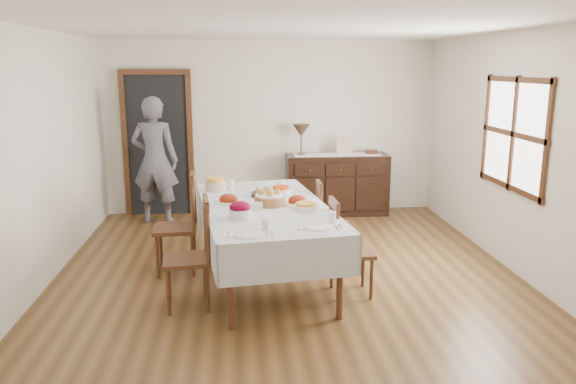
{
  "coord_description": "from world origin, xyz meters",
  "views": [
    {
      "loc": [
        -0.5,
        -5.53,
        2.23
      ],
      "look_at": [
        0.0,
        0.1,
        0.95
      ],
      "focal_mm": 35.0,
      "sensor_mm": 36.0,
      "label": 1
    }
  ],
  "objects": [
    {
      "name": "ground",
      "position": [
        0.0,
        0.0,
        0.0
      ],
      "size": [
        6.0,
        6.0,
        0.0
      ],
      "primitive_type": "plane",
      "color": "brown"
    },
    {
      "name": "room_shell",
      "position": [
        -0.15,
        0.42,
        1.64
      ],
      "size": [
        5.02,
        6.02,
        2.65
      ],
      "color": "white",
      "rests_on": "ground"
    },
    {
      "name": "dining_table",
      "position": [
        -0.25,
        0.04,
        0.74
      ],
      "size": [
        1.54,
        2.56,
        0.83
      ],
      "rotation": [
        0.0,
        0.0,
        0.13
      ],
      "color": "silver",
      "rests_on": "ground"
    },
    {
      "name": "chair_left_near",
      "position": [
        -0.95,
        -0.51,
        0.53
      ],
      "size": [
        0.48,
        0.48,
        1.04
      ],
      "rotation": [
        0.0,
        0.0,
        -1.46
      ],
      "color": "#4D2B18",
      "rests_on": "ground"
    },
    {
      "name": "chair_left_far",
      "position": [
        -1.15,
        0.43,
        0.56
      ],
      "size": [
        0.47,
        0.47,
        1.1
      ],
      "rotation": [
        0.0,
        0.0,
        -1.54
      ],
      "color": "#4D2B18",
      "rests_on": "ground"
    },
    {
      "name": "chair_right_near",
      "position": [
        0.54,
        -0.36,
        0.49
      ],
      "size": [
        0.42,
        0.42,
        0.97
      ],
      "rotation": [
        0.0,
        0.0,
        1.6
      ],
      "color": "#4D2B18",
      "rests_on": "ground"
    },
    {
      "name": "chair_right_far",
      "position": [
        0.53,
        0.62,
        0.48
      ],
      "size": [
        0.4,
        0.4,
        0.94
      ],
      "rotation": [
        0.0,
        0.0,
        1.55
      ],
      "color": "#4D2B18",
      "rests_on": "ground"
    },
    {
      "name": "sideboard",
      "position": [
        0.98,
        2.72,
        0.46
      ],
      "size": [
        1.52,
        0.55,
        0.91
      ],
      "color": "black",
      "rests_on": "ground"
    },
    {
      "name": "person",
      "position": [
        -1.69,
        2.47,
        0.97
      ],
      "size": [
        0.66,
        0.49,
        1.94
      ],
      "primitive_type": "imported",
      "rotation": [
        0.0,
        0.0,
        2.97
      ],
      "color": "#5B5966",
      "rests_on": "ground"
    },
    {
      "name": "bread_basket",
      "position": [
        -0.19,
        0.03,
        0.9
      ],
      "size": [
        0.32,
        0.32,
        0.17
      ],
      "color": "brown",
      "rests_on": "dining_table"
    },
    {
      "name": "egg_basket",
      "position": [
        -0.24,
        0.43,
        0.86
      ],
      "size": [
        0.28,
        0.28,
        0.1
      ],
      "color": "black",
      "rests_on": "dining_table"
    },
    {
      "name": "ham_platter_a",
      "position": [
        -0.62,
        0.18,
        0.86
      ],
      "size": [
        0.28,
        0.28,
        0.11
      ],
      "color": "silver",
      "rests_on": "dining_table"
    },
    {
      "name": "ham_platter_b",
      "position": [
        0.09,
        0.05,
        0.86
      ],
      "size": [
        0.33,
        0.33,
        0.11
      ],
      "color": "silver",
      "rests_on": "dining_table"
    },
    {
      "name": "beet_bowl",
      "position": [
        -0.5,
        -0.44,
        0.91
      ],
      "size": [
        0.22,
        0.22,
        0.16
      ],
      "color": "silver",
      "rests_on": "dining_table"
    },
    {
      "name": "carrot_bowl",
      "position": [
        -0.04,
        0.54,
        0.87
      ],
      "size": [
        0.22,
        0.22,
        0.09
      ],
      "color": "silver",
      "rests_on": "dining_table"
    },
    {
      "name": "pineapple_bowl",
      "position": [
        -0.77,
        0.77,
        0.9
      ],
      "size": [
        0.24,
        0.24,
        0.15
      ],
      "color": "beige",
      "rests_on": "dining_table"
    },
    {
      "name": "casserole_dish",
      "position": [
        0.15,
        -0.18,
        0.86
      ],
      "size": [
        0.26,
        0.26,
        0.07
      ],
      "color": "silver",
      "rests_on": "dining_table"
    },
    {
      "name": "butter_dish",
      "position": [
        -0.34,
        -0.14,
        0.87
      ],
      "size": [
        0.15,
        0.11,
        0.07
      ],
      "color": "silver",
      "rests_on": "dining_table"
    },
    {
      "name": "setting_left",
      "position": [
        -0.38,
        -0.94,
        0.85
      ],
      "size": [
        0.44,
        0.31,
        0.1
      ],
      "color": "silver",
      "rests_on": "dining_table"
    },
    {
      "name": "setting_right",
      "position": [
        0.23,
        -0.77,
        0.85
      ],
      "size": [
        0.44,
        0.31,
        0.1
      ],
      "color": "silver",
      "rests_on": "dining_table"
    },
    {
      "name": "glass_far_a",
      "position": [
        -0.6,
        0.84,
        0.89
      ],
      "size": [
        0.07,
        0.07,
        0.11
      ],
      "color": "silver",
      "rests_on": "dining_table"
    },
    {
      "name": "glass_far_b",
      "position": [
        -0.01,
        0.86,
        0.88
      ],
      "size": [
        0.07,
        0.07,
        0.09
      ],
      "color": "silver",
      "rests_on": "dining_table"
    },
    {
      "name": "runner",
      "position": [
        0.97,
        2.7,
        0.92
      ],
      "size": [
        1.3,
        0.35,
        0.01
      ],
      "color": "white",
      "rests_on": "sideboard"
    },
    {
      "name": "table_lamp",
      "position": [
        0.43,
        2.72,
        1.27
      ],
      "size": [
        0.26,
        0.26,
        0.46
      ],
      "color": "brown",
      "rests_on": "sideboard"
    },
    {
      "name": "picture_frame",
      "position": [
        1.07,
        2.69,
        1.05
      ],
      "size": [
        0.22,
        0.08,
        0.28
      ],
      "color": "#C7AD95",
      "rests_on": "sideboard"
    },
    {
      "name": "deco_bowl",
      "position": [
        1.51,
        2.75,
        0.94
      ],
      "size": [
        0.2,
        0.2,
        0.06
      ],
      "color": "#4D2B18",
      "rests_on": "sideboard"
    }
  ]
}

